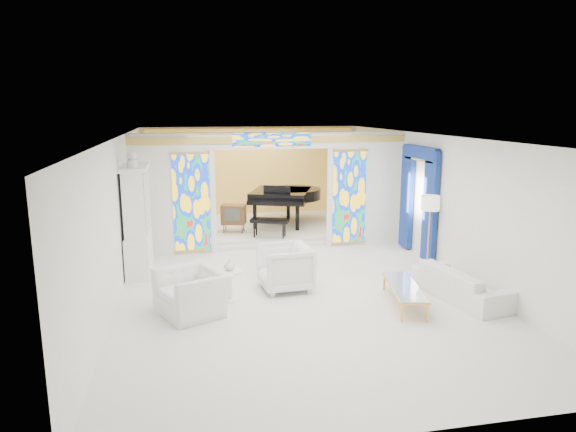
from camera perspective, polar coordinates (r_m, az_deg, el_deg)
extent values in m
plane|color=silver|center=(11.54, -0.09, -6.21)|extent=(12.00, 12.00, 0.00)
cube|color=white|center=(10.99, -0.10, 8.84)|extent=(7.00, 12.00, 0.02)
cube|color=silver|center=(17.03, -4.04, 4.82)|extent=(7.00, 0.02, 3.00)
cube|color=silver|center=(5.62, 12.07, -10.14)|extent=(7.00, 0.02, 3.00)
cube|color=silver|center=(11.05, -18.20, 0.41)|extent=(0.02, 12.00, 3.00)
cube|color=silver|center=(12.32, 16.09, 1.68)|extent=(0.02, 12.00, 3.00)
cube|color=silver|center=(12.94, -12.79, 2.32)|extent=(2.00, 0.18, 3.00)
cube|color=silver|center=(13.74, 8.56, 3.02)|extent=(2.00, 0.18, 3.00)
cube|color=silver|center=(12.96, -1.83, 8.41)|extent=(3.00, 0.18, 0.40)
cube|color=white|center=(12.88, -8.31, 1.55)|extent=(0.12, 0.06, 2.60)
cube|color=white|center=(13.37, 4.64, 2.01)|extent=(0.12, 0.06, 2.60)
cube|color=white|center=(12.87, -1.76, 7.72)|extent=(3.24, 0.06, 0.12)
cube|color=#EAB758|center=(12.86, -1.76, 8.47)|extent=(7.00, 0.05, 0.18)
cube|color=gold|center=(12.86, -10.67, 1.44)|extent=(0.90, 0.04, 2.40)
cube|color=gold|center=(13.51, 6.81, 2.07)|extent=(0.90, 0.04, 2.40)
cube|color=gold|center=(12.85, -1.75, 8.47)|extent=(2.00, 0.04, 0.34)
cube|color=silver|center=(15.41, -3.06, -1.24)|extent=(6.80, 3.80, 0.18)
cube|color=#F7B956|center=(16.91, -3.98, 4.77)|extent=(6.70, 0.10, 2.90)
cylinder|color=#DA9B4C|center=(14.98, -2.34, 7.91)|extent=(0.48, 0.48, 0.30)
cube|color=navy|center=(12.35, 15.53, 1.02)|extent=(0.12, 0.55, 2.60)
cube|color=navy|center=(13.50, 13.07, 2.05)|extent=(0.12, 0.55, 2.60)
cube|color=navy|center=(12.77, 14.52, 6.86)|extent=(0.14, 1.70, 0.30)
cube|color=#E9B752|center=(12.78, 14.48, 6.11)|extent=(0.12, 1.50, 0.06)
cube|color=white|center=(11.84, -16.20, -3.95)|extent=(0.50, 1.40, 0.90)
cube|color=white|center=(11.59, -16.53, 1.53)|extent=(0.44, 1.30, 1.40)
cube|color=silver|center=(11.57, -15.39, 1.58)|extent=(0.01, 1.20, 1.30)
cube|color=white|center=(11.48, -16.74, 5.17)|extent=(0.56, 1.46, 0.08)
cylinder|color=silver|center=(11.12, -16.94, 5.58)|extent=(0.22, 0.22, 0.16)
sphere|color=silver|center=(11.11, -16.99, 6.40)|extent=(0.20, 0.20, 0.20)
imported|color=silver|center=(9.34, -10.60, -8.32)|extent=(1.45, 1.52, 0.78)
imported|color=white|center=(10.33, -0.37, -5.74)|extent=(1.08, 1.05, 0.91)
imported|color=white|center=(10.43, 18.70, -7.09)|extent=(1.18, 2.20, 0.61)
cylinder|color=white|center=(9.76, -6.51, -6.12)|extent=(0.55, 0.55, 0.03)
cylinder|color=white|center=(9.85, -6.47, -7.72)|extent=(0.09, 0.09, 0.56)
cylinder|color=white|center=(9.95, -6.43, -9.21)|extent=(0.37, 0.37, 0.03)
imported|color=silver|center=(9.72, -6.53, -5.41)|extent=(0.21, 0.21, 0.21)
cube|color=silver|center=(9.79, 12.82, -7.65)|extent=(0.80, 1.73, 0.04)
cube|color=#DA9B4C|center=(9.80, 12.81, -7.75)|extent=(0.83, 1.76, 0.03)
cube|color=#DA9B4C|center=(9.09, 12.54, -10.46)|extent=(0.04, 0.04, 0.34)
cube|color=#DA9B4C|center=(9.19, 15.21, -10.34)|extent=(0.04, 0.04, 0.34)
cube|color=#DA9B4C|center=(10.54, 10.65, -7.22)|extent=(0.04, 0.04, 0.34)
cube|color=#DA9B4C|center=(10.63, 12.95, -7.16)|extent=(0.04, 0.04, 0.34)
cylinder|color=#DA9B4C|center=(12.24, 15.16, -5.50)|extent=(0.35, 0.35, 0.03)
cylinder|color=#DA9B4C|center=(12.04, 15.35, -2.08)|extent=(0.04, 0.04, 1.53)
cylinder|color=white|center=(11.89, 15.55, 1.41)|extent=(0.51, 0.51, 0.33)
cube|color=black|center=(15.32, -0.80, 2.31)|extent=(2.15, 2.21, 0.32)
cylinder|color=black|center=(15.65, 0.68, 2.51)|extent=(2.09, 2.09, 0.32)
cube|color=black|center=(14.35, -1.53, 1.47)|extent=(1.54, 0.86, 0.11)
cube|color=white|center=(14.26, -1.60, 1.49)|extent=(1.36, 0.61, 0.03)
cube|color=black|center=(14.68, -1.24, 2.86)|extent=(0.75, 0.31, 0.28)
cube|color=black|center=(13.77, -2.06, -0.51)|extent=(1.09, 0.73, 0.09)
cylinder|color=black|center=(14.78, -3.71, -0.07)|extent=(0.15, 0.15, 0.70)
cylinder|color=black|center=(14.55, 1.04, -0.24)|extent=(0.15, 0.15, 0.70)
cylinder|color=black|center=(16.05, 0.03, 0.91)|extent=(0.15, 0.15, 0.70)
cube|color=#55311E|center=(14.40, -6.07, 0.19)|extent=(0.76, 0.60, 0.53)
cube|color=#3B413D|center=(14.18, -6.22, 0.14)|extent=(0.42, 0.13, 0.34)
cone|color=#55311E|center=(14.38, -7.15, -1.42)|extent=(0.05, 0.05, 0.24)
cone|color=#55311E|center=(14.29, -5.13, -1.46)|extent=(0.05, 0.05, 0.24)
cone|color=#55311E|center=(14.69, -6.92, -1.14)|extent=(0.05, 0.05, 0.24)
cone|color=#55311E|center=(14.60, -4.94, -1.17)|extent=(0.05, 0.05, 0.24)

